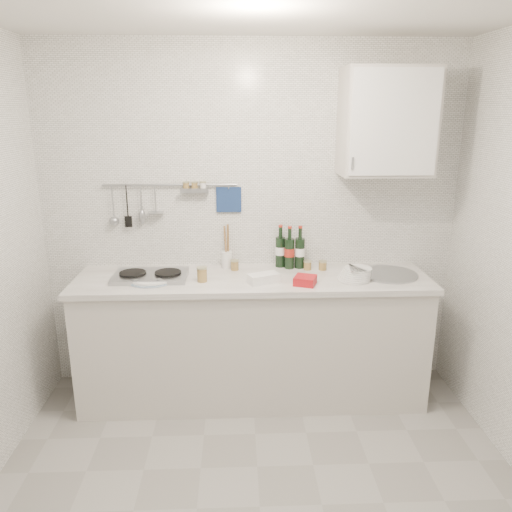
{
  "coord_description": "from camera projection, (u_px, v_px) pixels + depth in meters",
  "views": [
    {
      "loc": [
        -0.11,
        -2.17,
        2.03
      ],
      "look_at": [
        0.02,
        0.9,
        1.13
      ],
      "focal_mm": 35.0,
      "sensor_mm": 36.0,
      "label": 1
    }
  ],
  "objects": [
    {
      "name": "jar_d",
      "position": [
        202.0,
        274.0,
        3.34
      ],
      "size": [
        0.07,
        0.07,
        0.1
      ],
      "rotation": [
        0.0,
        0.0,
        0.32
      ],
      "color": "olive",
      "rests_on": "counter"
    },
    {
      "name": "wall_cabinet",
      "position": [
        387.0,
        122.0,
        3.31
      ],
      "size": [
        0.6,
        0.38,
        0.7
      ],
      "color": "beige",
      "rests_on": "back_wall"
    },
    {
      "name": "strawberry_punnet",
      "position": [
        305.0,
        280.0,
        3.29
      ],
      "size": [
        0.17,
        0.17,
        0.06
      ],
      "primitive_type": "cube",
      "rotation": [
        0.0,
        0.0,
        -0.35
      ],
      "color": "red",
      "rests_on": "counter"
    },
    {
      "name": "utensil_crock",
      "position": [
        227.0,
        257.0,
        3.63
      ],
      "size": [
        0.08,
        0.08,
        0.33
      ],
      "rotation": [
        0.0,
        0.0,
        0.01
      ],
      "color": "white",
      "rests_on": "counter"
    },
    {
      "name": "plate_stack_hob",
      "position": [
        152.0,
        279.0,
        3.37
      ],
      "size": [
        0.32,
        0.32,
        0.02
      ],
      "rotation": [
        0.0,
        0.0,
        0.03
      ],
      "color": "#4D7DAE",
      "rests_on": "counter"
    },
    {
      "name": "wine_bottles",
      "position": [
        290.0,
        247.0,
        3.61
      ],
      "size": [
        0.21,
        0.12,
        0.31
      ],
      "rotation": [
        0.0,
        0.0,
        -0.26
      ],
      "color": "black",
      "rests_on": "counter"
    },
    {
      "name": "back_wall",
      "position": [
        251.0,
        221.0,
        3.64
      ],
      "size": [
        3.0,
        0.02,
        2.5
      ],
      "primitive_type": "cube",
      "color": "silver",
      "rests_on": "floor"
    },
    {
      "name": "plate_stack_sink",
      "position": [
        356.0,
        274.0,
        3.38
      ],
      "size": [
        0.24,
        0.23,
        0.09
      ],
      "rotation": [
        0.0,
        0.0,
        0.19
      ],
      "color": "white",
      "rests_on": "counter"
    },
    {
      "name": "jar_c",
      "position": [
        308.0,
        265.0,
        3.59
      ],
      "size": [
        0.06,
        0.06,
        0.07
      ],
      "rotation": [
        0.0,
        0.0,
        -0.06
      ],
      "color": "olive",
      "rests_on": "counter"
    },
    {
      "name": "butter_dish",
      "position": [
        264.0,
        278.0,
        3.32
      ],
      "size": [
        0.23,
        0.17,
        0.06
      ],
      "primitive_type": "cube",
      "rotation": [
        0.0,
        0.0,
        0.41
      ],
      "color": "white",
      "rests_on": "counter"
    },
    {
      "name": "jar_b",
      "position": [
        323.0,
        265.0,
        3.59
      ],
      "size": [
        0.06,
        0.06,
        0.07
      ],
      "rotation": [
        0.0,
        0.0,
        -0.14
      ],
      "color": "olive",
      "rests_on": "counter"
    },
    {
      "name": "floor",
      "position": [
        260.0,
        507.0,
        2.65
      ],
      "size": [
        3.0,
        3.0,
        0.0
      ],
      "primitive_type": "plane",
      "color": "gray",
      "rests_on": "ground"
    },
    {
      "name": "counter",
      "position": [
        253.0,
        341.0,
        3.59
      ],
      "size": [
        2.44,
        0.64,
        0.96
      ],
      "color": "beige",
      "rests_on": "floor"
    },
    {
      "name": "jar_a",
      "position": [
        235.0,
        265.0,
        3.58
      ],
      "size": [
        0.06,
        0.06,
        0.08
      ],
      "rotation": [
        0.0,
        0.0,
        -0.23
      ],
      "color": "olive",
      "rests_on": "counter"
    },
    {
      "name": "wall_rail",
      "position": [
        167.0,
        198.0,
        3.54
      ],
      "size": [
        0.98,
        0.09,
        0.34
      ],
      "color": "#93969B",
      "rests_on": "back_wall"
    }
  ]
}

